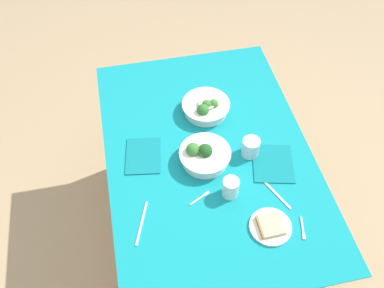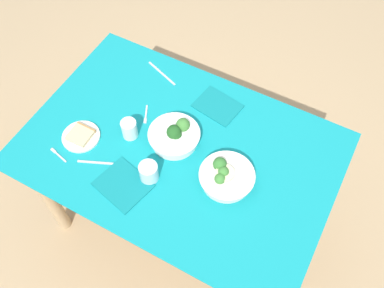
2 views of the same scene
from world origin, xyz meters
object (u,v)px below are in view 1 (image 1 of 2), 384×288
(broccoli_bowl_near, at_px, (204,155))
(broccoli_bowl_far, at_px, (206,107))
(fork_by_far_bowl, at_px, (303,229))
(water_glass_center, at_px, (251,147))
(bread_side_plate, at_px, (270,226))
(fork_by_near_bowl, at_px, (201,198))
(napkin_folded_upper, at_px, (273,163))
(table_knife_right, at_px, (142,223))
(water_glass_side, at_px, (231,188))
(table_knife_left, at_px, (273,191))
(napkin_folded_lower, at_px, (143,156))

(broccoli_bowl_near, bearing_deg, broccoli_bowl_far, 165.35)
(fork_by_far_bowl, bearing_deg, water_glass_center, -153.11)
(bread_side_plate, distance_m, fork_by_far_bowl, 0.13)
(fork_by_near_bowl, distance_m, napkin_folded_upper, 0.38)
(fork_by_near_bowl, relative_size, napkin_folded_upper, 0.46)
(broccoli_bowl_far, bearing_deg, table_knife_right, -35.73)
(water_glass_side, bearing_deg, fork_by_near_bowl, -91.65)
(broccoli_bowl_near, xyz_separation_m, water_glass_side, (0.20, 0.07, 0.01))
(broccoli_bowl_far, bearing_deg, bread_side_plate, 9.40)
(fork_by_near_bowl, bearing_deg, fork_by_far_bowl, -57.93)
(broccoli_bowl_near, height_order, table_knife_left, broccoli_bowl_near)
(fork_by_far_bowl, height_order, napkin_folded_lower, napkin_folded_lower)
(table_knife_left, height_order, table_knife_right, same)
(bread_side_plate, xyz_separation_m, water_glass_center, (-0.38, 0.03, 0.03))
(broccoli_bowl_near, height_order, water_glass_center, broccoli_bowl_near)
(water_glass_side, relative_size, fork_by_far_bowl, 0.90)
(broccoli_bowl_near, bearing_deg, table_knife_right, -50.94)
(bread_side_plate, distance_m, water_glass_side, 0.23)
(broccoli_bowl_far, distance_m, fork_by_far_bowl, 0.75)
(water_glass_center, bearing_deg, fork_by_near_bowl, -55.50)
(broccoli_bowl_far, relative_size, water_glass_center, 2.66)
(bread_side_plate, relative_size, napkin_folded_upper, 0.81)
(bread_side_plate, xyz_separation_m, table_knife_right, (-0.13, -0.51, -0.01))
(broccoli_bowl_near, xyz_separation_m, fork_by_far_bowl, (0.42, 0.32, -0.04))
(broccoli_bowl_far, xyz_separation_m, broccoli_bowl_near, (0.29, -0.08, 0.01))
(broccoli_bowl_near, distance_m, table_knife_left, 0.34)
(broccoli_bowl_near, xyz_separation_m, napkin_folded_upper, (0.08, 0.30, -0.04))
(broccoli_bowl_far, height_order, water_glass_center, broccoli_bowl_far)
(broccoli_bowl_far, distance_m, table_knife_right, 0.68)
(table_knife_left, distance_m, table_knife_right, 0.58)
(broccoli_bowl_near, bearing_deg, bread_side_plate, 26.00)
(broccoli_bowl_far, height_order, bread_side_plate, broccoli_bowl_far)
(broccoli_bowl_far, relative_size, napkin_folded_lower, 1.15)
(napkin_folded_upper, bearing_deg, water_glass_side, -64.04)
(broccoli_bowl_far, xyz_separation_m, table_knife_right, (0.55, -0.40, -0.03))
(water_glass_center, relative_size, napkin_folded_lower, 0.43)
(broccoli_bowl_near, xyz_separation_m, bread_side_plate, (0.39, 0.19, -0.03))
(napkin_folded_upper, bearing_deg, table_knife_left, -17.63)
(bread_side_plate, relative_size, napkin_folded_lower, 0.84)
(napkin_folded_lower, bearing_deg, water_glass_center, 80.15)
(broccoli_bowl_far, height_order, fork_by_far_bowl, broccoli_bowl_far)
(bread_side_plate, height_order, fork_by_far_bowl, bread_side_plate)
(water_glass_center, distance_m, napkin_folded_lower, 0.49)
(fork_by_far_bowl, bearing_deg, napkin_folded_upper, -164.14)
(broccoli_bowl_far, bearing_deg, broccoli_bowl_near, -14.65)
(broccoli_bowl_near, height_order, napkin_folded_upper, broccoli_bowl_near)
(fork_by_near_bowl, bearing_deg, bread_side_plate, -64.70)
(water_glass_side, bearing_deg, water_glass_center, 142.64)
(water_glass_center, bearing_deg, fork_by_far_bowl, 13.27)
(fork_by_far_bowl, bearing_deg, broccoli_bowl_far, -147.78)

